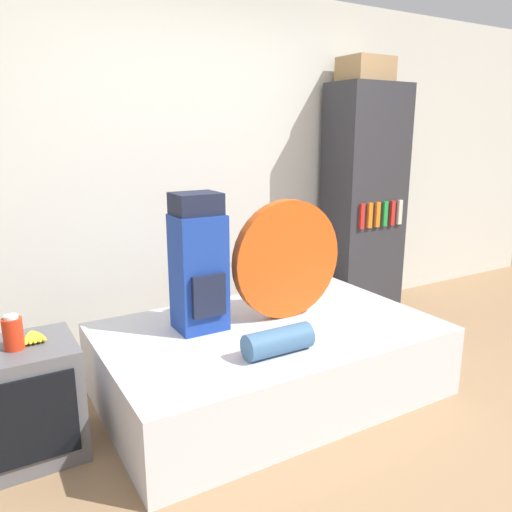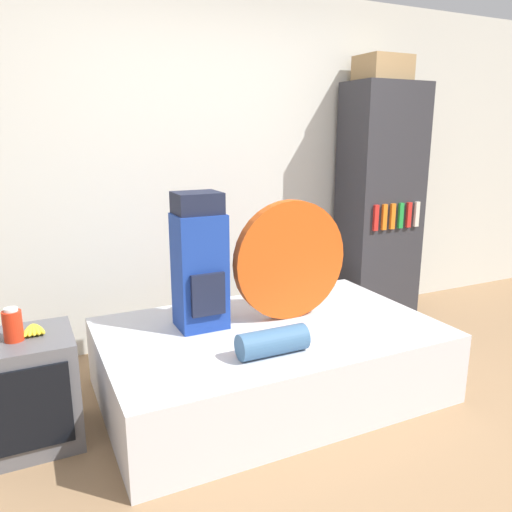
{
  "view_description": "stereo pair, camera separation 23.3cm",
  "coord_description": "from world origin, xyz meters",
  "px_view_note": "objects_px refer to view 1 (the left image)",
  "views": [
    {
      "loc": [
        -1.59,
        -1.67,
        1.58
      ],
      "look_at": [
        -0.18,
        0.73,
        0.88
      ],
      "focal_mm": 35.0,
      "sensor_mm": 36.0,
      "label": 1
    },
    {
      "loc": [
        -1.38,
        -1.78,
        1.58
      ],
      "look_at": [
        -0.18,
        0.73,
        0.88
      ],
      "focal_mm": 35.0,
      "sensor_mm": 36.0,
      "label": 2
    }
  ],
  "objects_px": {
    "cardboard_box": "(366,70)",
    "television": "(28,401)",
    "bookshelf": "(363,204)",
    "backpack": "(199,265)",
    "sleeping_roll": "(278,341)",
    "tent_bag": "(287,259)",
    "canister": "(13,333)"
  },
  "relations": [
    {
      "from": "cardboard_box",
      "to": "television",
      "type": "bearing_deg",
      "value": -164.65
    },
    {
      "from": "sleeping_roll",
      "to": "cardboard_box",
      "type": "distance_m",
      "value": 2.51
    },
    {
      "from": "television",
      "to": "cardboard_box",
      "type": "relative_size",
      "value": 1.52
    },
    {
      "from": "canister",
      "to": "cardboard_box",
      "type": "bearing_deg",
      "value": 15.54
    },
    {
      "from": "sleeping_roll",
      "to": "cardboard_box",
      "type": "relative_size",
      "value": 1.0
    },
    {
      "from": "backpack",
      "to": "bookshelf",
      "type": "relative_size",
      "value": 0.41
    },
    {
      "from": "tent_bag",
      "to": "television",
      "type": "xyz_separation_m",
      "value": [
        -1.54,
        -0.03,
        -0.51
      ]
    },
    {
      "from": "canister",
      "to": "bookshelf",
      "type": "xyz_separation_m",
      "value": [
        2.82,
        0.74,
        0.32
      ]
    },
    {
      "from": "television",
      "to": "tent_bag",
      "type": "bearing_deg",
      "value": 1.02
    },
    {
      "from": "tent_bag",
      "to": "bookshelf",
      "type": "distance_m",
      "value": 1.44
    },
    {
      "from": "backpack",
      "to": "television",
      "type": "xyz_separation_m",
      "value": [
        -0.98,
        -0.12,
        -0.53
      ]
    },
    {
      "from": "tent_bag",
      "to": "television",
      "type": "height_order",
      "value": "tent_bag"
    },
    {
      "from": "sleeping_roll",
      "to": "television",
      "type": "xyz_separation_m",
      "value": [
        -1.19,
        0.42,
        -0.21
      ]
    },
    {
      "from": "tent_bag",
      "to": "canister",
      "type": "relative_size",
      "value": 4.44
    },
    {
      "from": "sleeping_roll",
      "to": "backpack",
      "type": "bearing_deg",
      "value": 110.99
    },
    {
      "from": "sleeping_roll",
      "to": "bookshelf",
      "type": "bearing_deg",
      "value": 35.55
    },
    {
      "from": "bookshelf",
      "to": "cardboard_box",
      "type": "xyz_separation_m",
      "value": [
        -0.02,
        0.04,
        1.08
      ]
    },
    {
      "from": "tent_bag",
      "to": "canister",
      "type": "xyz_separation_m",
      "value": [
        -1.57,
        -0.05,
        -0.14
      ]
    },
    {
      "from": "television",
      "to": "canister",
      "type": "relative_size",
      "value": 3.46
    },
    {
      "from": "canister",
      "to": "television",
      "type": "bearing_deg",
      "value": 31.22
    },
    {
      "from": "backpack",
      "to": "bookshelf",
      "type": "height_order",
      "value": "bookshelf"
    },
    {
      "from": "canister",
      "to": "cardboard_box",
      "type": "xyz_separation_m",
      "value": [
        2.8,
        0.78,
        1.4
      ]
    },
    {
      "from": "backpack",
      "to": "bookshelf",
      "type": "bearing_deg",
      "value": 18.48
    },
    {
      "from": "sleeping_roll",
      "to": "bookshelf",
      "type": "distance_m",
      "value": 2.02
    },
    {
      "from": "backpack",
      "to": "tent_bag",
      "type": "height_order",
      "value": "backpack"
    },
    {
      "from": "cardboard_box",
      "to": "tent_bag",
      "type": "bearing_deg",
      "value": -149.19
    },
    {
      "from": "backpack",
      "to": "tent_bag",
      "type": "relative_size",
      "value": 1.09
    },
    {
      "from": "television",
      "to": "canister",
      "type": "xyz_separation_m",
      "value": [
        -0.03,
        -0.02,
        0.37
      ]
    },
    {
      "from": "tent_bag",
      "to": "canister",
      "type": "distance_m",
      "value": 1.58
    },
    {
      "from": "television",
      "to": "cardboard_box",
      "type": "bearing_deg",
      "value": 15.35
    },
    {
      "from": "sleeping_roll",
      "to": "canister",
      "type": "xyz_separation_m",
      "value": [
        -1.22,
        0.4,
        0.16
      ]
    },
    {
      "from": "tent_bag",
      "to": "sleeping_roll",
      "type": "relative_size",
      "value": 1.95
    }
  ]
}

